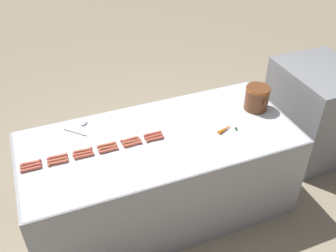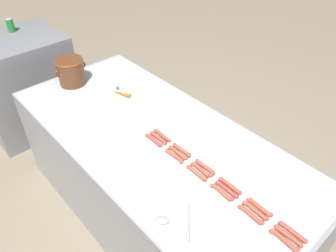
% 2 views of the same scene
% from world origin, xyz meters
% --- Properties ---
extents(ground_plane, '(20.00, 20.00, 0.00)m').
position_xyz_m(ground_plane, '(0.00, 0.00, 0.00)').
color(ground_plane, gray).
extents(griddle_counter, '(1.02, 2.26, 0.84)m').
position_xyz_m(griddle_counter, '(0.00, 0.00, 0.42)').
color(griddle_counter, '#9EA0A5').
rests_on(griddle_counter, ground_plane).
extents(back_cabinet, '(0.87, 0.72, 0.98)m').
position_xyz_m(back_cabinet, '(-0.22, 1.81, 0.49)').
color(back_cabinet, gray).
rests_on(back_cabinet, ground_plane).
extents(hot_dog_0, '(0.03, 0.16, 0.02)m').
position_xyz_m(hot_dog_0, '(-0.05, -1.00, 0.85)').
color(hot_dog_0, '#BC553F').
rests_on(hot_dog_0, griddle_counter).
extents(hot_dog_1, '(0.03, 0.16, 0.02)m').
position_xyz_m(hot_dog_1, '(-0.05, -0.81, 0.85)').
color(hot_dog_1, '#B85644').
rests_on(hot_dog_1, griddle_counter).
extents(hot_dog_2, '(0.03, 0.16, 0.02)m').
position_xyz_m(hot_dog_2, '(-0.05, -0.62, 0.85)').
color(hot_dog_2, '#B75941').
rests_on(hot_dog_2, griddle_counter).
extents(hot_dog_3, '(0.03, 0.16, 0.02)m').
position_xyz_m(hot_dog_3, '(-0.05, -0.43, 0.85)').
color(hot_dog_3, '#B75C42').
rests_on(hot_dog_3, griddle_counter).
extents(hot_dog_4, '(0.03, 0.16, 0.02)m').
position_xyz_m(hot_dog_4, '(-0.04, -0.24, 0.85)').
color(hot_dog_4, '#B95843').
rests_on(hot_dog_4, griddle_counter).
extents(hot_dog_5, '(0.03, 0.16, 0.02)m').
position_xyz_m(hot_dog_5, '(-0.05, -0.04, 0.85)').
color(hot_dog_5, '#B85044').
rests_on(hot_dog_5, griddle_counter).
extents(hot_dog_6, '(0.03, 0.16, 0.02)m').
position_xyz_m(hot_dog_6, '(-0.01, -1.00, 0.85)').
color(hot_dog_6, '#B15442').
rests_on(hot_dog_6, griddle_counter).
extents(hot_dog_7, '(0.03, 0.16, 0.02)m').
position_xyz_m(hot_dog_7, '(-0.01, -0.81, 0.85)').
color(hot_dog_7, '#B75D3F').
rests_on(hot_dog_7, griddle_counter).
extents(hot_dog_8, '(0.03, 0.16, 0.02)m').
position_xyz_m(hot_dog_8, '(-0.01, -0.62, 0.85)').
color(hot_dog_8, '#B54F3D').
rests_on(hot_dog_8, griddle_counter).
extents(hot_dog_9, '(0.03, 0.16, 0.02)m').
position_xyz_m(hot_dog_9, '(-0.01, -0.43, 0.85)').
color(hot_dog_9, '#B35D43').
rests_on(hot_dog_9, griddle_counter).
extents(hot_dog_10, '(0.03, 0.16, 0.02)m').
position_xyz_m(hot_dog_10, '(-0.01, -0.23, 0.85)').
color(hot_dog_10, '#B05C3F').
rests_on(hot_dog_10, griddle_counter).
extents(hot_dog_11, '(0.03, 0.16, 0.02)m').
position_xyz_m(hot_dog_11, '(-0.01, -0.05, 0.85)').
color(hot_dog_11, '#B9513D').
rests_on(hot_dog_11, griddle_counter).
extents(hot_dog_12, '(0.03, 0.16, 0.02)m').
position_xyz_m(hot_dog_12, '(0.02, -1.01, 0.85)').
color(hot_dog_12, '#BD5643').
rests_on(hot_dog_12, griddle_counter).
extents(hot_dog_13, '(0.03, 0.16, 0.02)m').
position_xyz_m(hot_dog_13, '(0.02, -0.81, 0.85)').
color(hot_dog_13, '#BC5B42').
rests_on(hot_dog_13, griddle_counter).
extents(hot_dog_14, '(0.03, 0.16, 0.02)m').
position_xyz_m(hot_dog_14, '(0.02, -0.62, 0.85)').
color(hot_dog_14, '#BB553E').
rests_on(hot_dog_14, griddle_counter).
extents(hot_dog_15, '(0.03, 0.16, 0.02)m').
position_xyz_m(hot_dog_15, '(0.02, -0.43, 0.85)').
color(hot_dog_15, '#BB5643').
rests_on(hot_dog_15, griddle_counter).
extents(hot_dog_16, '(0.03, 0.16, 0.02)m').
position_xyz_m(hot_dog_16, '(0.02, -0.23, 0.85)').
color(hot_dog_16, '#BC583F').
rests_on(hot_dog_16, griddle_counter).
extents(hot_dog_17, '(0.03, 0.16, 0.02)m').
position_xyz_m(hot_dog_17, '(0.02, -0.05, 0.85)').
color(hot_dog_17, '#B65442').
rests_on(hot_dog_17, griddle_counter).
extents(bean_pot, '(0.27, 0.22, 0.22)m').
position_xyz_m(bean_pot, '(-0.07, 0.94, 0.96)').
color(bean_pot, brown).
rests_on(bean_pot, griddle_counter).
extents(serving_spoon, '(0.22, 0.22, 0.02)m').
position_xyz_m(serving_spoon, '(-0.37, -0.57, 0.85)').
color(serving_spoon, '#B7B7BC').
rests_on(serving_spoon, griddle_counter).
extents(carrot, '(0.09, 0.18, 0.03)m').
position_xyz_m(carrot, '(0.11, 0.55, 0.86)').
color(carrot, orange).
rests_on(carrot, griddle_counter).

